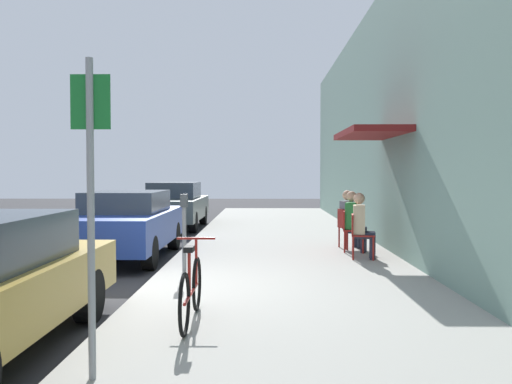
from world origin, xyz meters
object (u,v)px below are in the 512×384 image
parked_car_1 (126,223)px  parked_car_2 (174,205)px  seated_patron_0 (362,223)px  cafe_chair_1 (351,228)px  parking_meter (184,227)px  seated_patron_1 (354,219)px  cafe_chair_0 (359,233)px  cafe_chair_2 (347,226)px  seated_patron_2 (350,217)px  street_sign (91,193)px  bicycle_0 (191,291)px

parked_car_1 → parked_car_2: parked_car_2 is taller
seated_patron_0 → cafe_chair_1: size_ratio=1.48×
parking_meter → seated_patron_1: 4.03m
cafe_chair_0 → seated_patron_1: bearing=86.2°
seated_patron_0 → seated_patron_1: bearing=90.0°
parked_car_1 → cafe_chair_0: (4.76, -0.77, -0.11)m
cafe_chair_0 → cafe_chair_2: bearing=89.9°
seated_patron_1 → seated_patron_2: 0.60m
parking_meter → parked_car_2: bearing=100.4°
parked_car_1 → parking_meter: bearing=-54.8°
cafe_chair_0 → seated_patron_2: bearing=87.7°
parked_car_1 → seated_patron_0: same height
street_sign → parked_car_2: bearing=96.4°
seated_patron_1 → cafe_chair_2: seated_patron_1 is taller
seated_patron_1 → bicycle_0: bearing=-116.4°
parked_car_1 → parking_meter: (1.55, -2.20, 0.15)m
bicycle_0 → seated_patron_0: bearing=59.1°
bicycle_0 → seated_patron_1: size_ratio=1.33×
street_sign → seated_patron_1: street_sign is taller
parked_car_1 → parked_car_2: size_ratio=1.00×
parking_meter → bicycle_0: 3.23m
parked_car_2 → parking_meter: parked_car_2 is taller
street_sign → bicycle_0: street_sign is taller
parked_car_1 → seated_patron_1: 4.83m
cafe_chair_2 → seated_patron_2: seated_patron_2 is taller
cafe_chair_0 → seated_patron_0: (0.06, -0.01, 0.19)m
parking_meter → seated_patron_2: 4.41m
cafe_chair_1 → seated_patron_1: 0.20m
parking_meter → street_sign: (-0.05, -4.85, 0.75)m
seated_patron_0 → street_sign: bearing=-117.9°
parking_meter → seated_patron_1: size_ratio=1.02×
bicycle_0 → cafe_chair_1: size_ratio=1.97×
cafe_chair_1 → bicycle_0: bearing=-115.9°
seated_patron_0 → cafe_chair_1: 0.96m
cafe_chair_1 → cafe_chair_2: 0.57m
parking_meter → seated_patron_1: (3.27, 2.35, -0.07)m
street_sign → seated_patron_0: 7.15m
cafe_chair_0 → seated_patron_0: size_ratio=0.67×
parked_car_1 → street_sign: size_ratio=1.69×
bicycle_0 → cafe_chair_0: (2.68, 4.59, 0.14)m
bicycle_0 → seated_patron_0: 5.35m
seated_patron_1 → parked_car_1: bearing=-178.2°
parked_car_1 → seated_patron_1: (4.82, 0.15, 0.08)m
parking_meter → cafe_chair_0: bearing=24.0°
bicycle_0 → seated_patron_1: bearing=63.6°
cafe_chair_0 → parked_car_1: bearing=170.9°
seated_patron_1 → street_sign: bearing=-114.8°
street_sign → cafe_chair_1: 7.98m
cafe_chair_0 → cafe_chair_2: 1.50m
seated_patron_0 → seated_patron_2: (0.00, 1.53, 0.00)m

